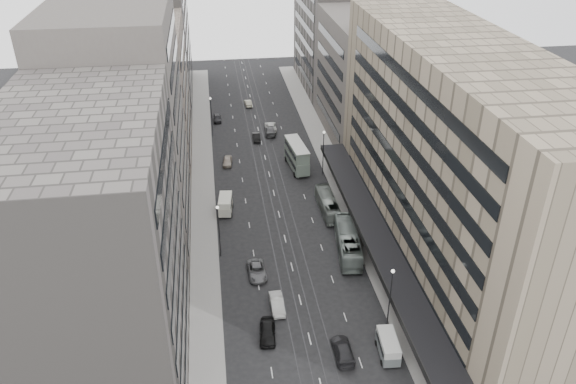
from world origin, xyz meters
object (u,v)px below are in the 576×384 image
sedan_1 (277,304)px  sedan_0 (268,332)px  double_decker (297,155)px  vw_microbus (388,346)px  sedan_2 (257,271)px  panel_van (225,204)px  bus_near (348,242)px  bus_far (328,204)px

sedan_1 → sedan_0: bearing=-111.0°
double_decker → vw_microbus: size_ratio=1.97×
sedan_1 → sedan_2: size_ratio=0.90×
panel_van → vw_microbus: bearing=-56.8°
bus_near → sedan_1: bus_near is taller
vw_microbus → sedan_1: vw_microbus is taller
bus_far → sedan_0: bearing=64.2°
sedan_1 → bus_far: bearing=62.4°
sedan_2 → bus_far: bearing=46.8°
panel_van → sedan_0: size_ratio=1.00×
sedan_0 → sedan_2: 11.87m
bus_near → sedan_1: bearing=50.1°
panel_van → bus_far: bearing=-0.6°
sedan_0 → sedan_2: size_ratio=0.92×
double_decker → sedan_2: double_decker is taller
bus_far → vw_microbus: bearing=90.4°
double_decker → bus_near: bearing=-89.1°
bus_far → double_decker: (-2.54, 15.88, 1.28)m
bus_near → double_decker: (-3.18, 27.07, 0.99)m
bus_far → sedan_1: 24.57m
bus_far → sedan_2: (-12.85, -14.85, -0.70)m
bus_near → sedan_0: (-13.35, -15.53, -0.89)m
sedan_0 → sedan_2: (-0.14, 11.87, -0.09)m
bus_near → panel_van: bus_near is taller
double_decker → sedan_1: double_decker is taller
sedan_0 → double_decker: bearing=82.3°
bus_near → bus_far: bearing=-79.4°
bus_near → vw_microbus: size_ratio=2.57×
sedan_0 → sedan_1: (1.73, 4.75, -0.05)m
bus_far → vw_microbus: 31.47m
bus_near → double_decker: bearing=-76.0°
bus_far → vw_microbus: (0.43, -31.47, -0.02)m
double_decker → sedan_2: 32.47m
double_decker → bus_far: bearing=-86.7°
panel_van → sedan_1: bearing=-70.9°
sedan_2 → vw_microbus: bearing=-53.7°
double_decker → sedan_1: 38.82m
bus_far → sedan_0: bus_far is taller
bus_far → sedan_2: 19.65m
vw_microbus → sedan_2: (-13.28, 16.62, -0.67)m
vw_microbus → panel_van: bearing=120.7°
bus_near → sedan_0: 20.50m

